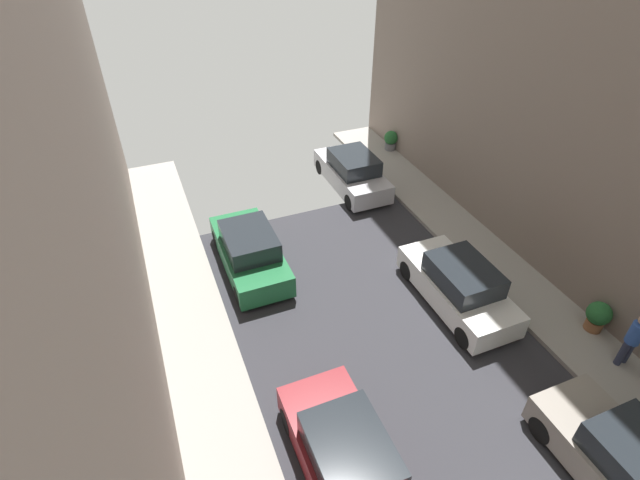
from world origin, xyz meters
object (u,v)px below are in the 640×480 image
object	(u,v)px
parked_car_right_3	(458,286)
potted_plant_1	(391,140)
parked_car_left_3	(347,460)
parked_car_right_2	(631,470)
pedestrian	(633,339)
potted_plant_2	(598,316)
parked_car_left_4	(250,251)
parked_car_right_4	(352,172)

from	to	relation	value
parked_car_right_3	potted_plant_1	xyz separation A→B (m)	(3.08, 9.82, -0.09)
parked_car_left_3	parked_car_right_2	xyz separation A→B (m)	(5.40, -2.44, 0.00)
parked_car_left_3	pedestrian	size ratio (longest dim) A/B	2.44
parked_car_right_3	potted_plant_1	size ratio (longest dim) A/B	4.62
parked_car_left_3	parked_car_right_3	world-z (taller)	same
pedestrian	potted_plant_2	world-z (taller)	pedestrian
parked_car_left_4	parked_car_right_4	size ratio (longest dim) A/B	1.00
parked_car_left_4	pedestrian	size ratio (longest dim) A/B	2.44
parked_car_left_3	parked_car_left_4	distance (m)	7.70
parked_car_right_4	potted_plant_1	xyz separation A→B (m)	(3.08, 2.27, -0.09)
parked_car_right_2	pedestrian	world-z (taller)	pedestrian
parked_car_right_2	pedestrian	size ratio (longest dim) A/B	2.44
parked_car_right_4	potted_plant_1	distance (m)	3.83
parked_car_right_2	potted_plant_1	size ratio (longest dim) A/B	4.62
parked_car_right_4	pedestrian	size ratio (longest dim) A/B	2.44
parked_car_left_3	potted_plant_2	world-z (taller)	parked_car_left_3
parked_car_left_4	pedestrian	xyz separation A→B (m)	(8.10, -7.71, 0.35)
pedestrian	potted_plant_2	size ratio (longest dim) A/B	1.81
parked_car_right_4	potted_plant_2	xyz separation A→B (m)	(2.97, -10.05, -0.05)
parked_car_left_3	parked_car_right_3	bearing A→B (deg)	34.37
parked_car_left_3	pedestrian	bearing A→B (deg)	-0.07
parked_car_left_4	potted_plant_1	world-z (taller)	parked_car_left_4
parked_car_left_4	potted_plant_2	world-z (taller)	parked_car_left_4
potted_plant_1	potted_plant_2	distance (m)	12.32
parked_car_right_4	potted_plant_2	world-z (taller)	parked_car_right_4
parked_car_right_2	parked_car_right_3	distance (m)	6.14
parked_car_right_4	parked_car_left_4	bearing A→B (deg)	-146.74
parked_car_right_3	potted_plant_1	world-z (taller)	parked_car_right_3
parked_car_right_2	potted_plant_2	world-z (taller)	parked_car_right_2
parked_car_right_2	parked_car_left_3	bearing A→B (deg)	155.66
parked_car_right_2	potted_plant_2	size ratio (longest dim) A/B	4.42
parked_car_left_3	potted_plant_1	size ratio (longest dim) A/B	4.62
parked_car_left_4	pedestrian	world-z (taller)	pedestrian
potted_plant_1	potted_plant_2	xyz separation A→B (m)	(-0.12, -12.32, 0.04)
pedestrian	parked_car_right_4	bearing A→B (deg)	103.48
parked_car_right_4	potted_plant_2	bearing A→B (deg)	-73.56
parked_car_right_3	potted_plant_2	size ratio (longest dim) A/B	4.42
pedestrian	potted_plant_1	bearing A→B (deg)	88.37
parked_car_right_2	pedestrian	distance (m)	3.65
parked_car_right_4	parked_car_right_3	bearing A→B (deg)	-90.00
parked_car_right_2	parked_car_right_4	world-z (taller)	same
parked_car_left_4	parked_car_right_2	bearing A→B (deg)	-61.97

